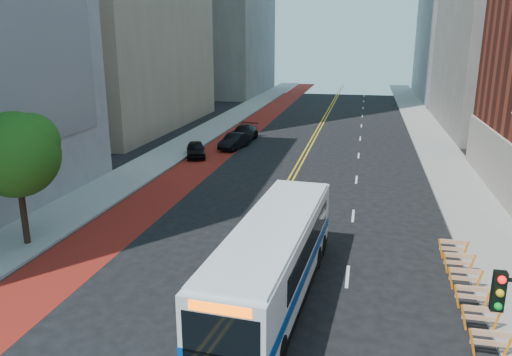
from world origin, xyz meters
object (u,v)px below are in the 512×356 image
at_px(car_c, 243,133).
at_px(transit_bus, 274,259).
at_px(car_a, 196,149).
at_px(street_tree, 17,151).
at_px(car_b, 235,141).

bearing_deg(car_c, transit_bus, -72.57).
bearing_deg(car_c, car_a, -105.88).
bearing_deg(car_a, transit_bus, -84.34).
relative_size(street_tree, car_a, 1.67).
distance_m(transit_bus, car_c, 32.05).
height_order(street_tree, car_b, street_tree).
relative_size(transit_bus, car_c, 2.32).
relative_size(street_tree, car_c, 1.25).
distance_m(transit_bus, car_b, 28.55).
bearing_deg(car_b, transit_bus, -61.71).
distance_m(transit_bus, car_a, 25.63).
height_order(transit_bus, car_a, transit_bus).
bearing_deg(car_a, car_b, 38.93).
bearing_deg(transit_bus, car_a, 119.63).
bearing_deg(street_tree, car_b, 79.82).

